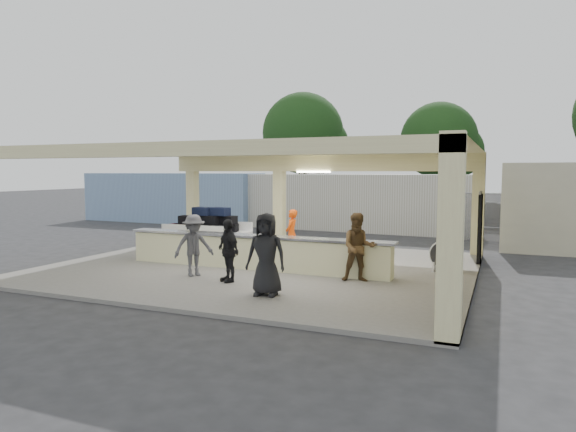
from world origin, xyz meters
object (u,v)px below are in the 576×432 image
at_px(passenger_a, 358,247).
at_px(passenger_b, 228,250).
at_px(container_blue, 172,197).
at_px(passenger_c, 194,245).
at_px(car_dark, 498,216).
at_px(drum_fan, 444,255).
at_px(baggage_handler, 292,234).
at_px(passenger_d, 266,254).
at_px(container_white, 343,202).
at_px(luggage_cart, 206,228).
at_px(baggage_counter, 254,252).
at_px(car_white_a, 574,219).

distance_m(passenger_a, passenger_b, 3.31).
bearing_deg(passenger_b, container_blue, 162.71).
distance_m(passenger_c, car_dark, 17.73).
bearing_deg(drum_fan, baggage_handler, -171.93).
height_order(passenger_d, car_dark, passenger_d).
relative_size(passenger_c, container_white, 0.13).
bearing_deg(container_white, passenger_c, -87.49).
height_order(luggage_cart, passenger_b, passenger_b).
xyz_separation_m(car_dark, container_white, (-7.18, -2.98, 0.70)).
bearing_deg(container_white, passenger_b, -82.35).
xyz_separation_m(baggage_counter, passenger_a, (3.23, -0.50, 0.39)).
height_order(baggage_counter, passenger_c, passenger_c).
relative_size(baggage_counter, passenger_b, 5.12).
bearing_deg(passenger_b, baggage_counter, 128.53).
relative_size(drum_fan, container_white, 0.07).
xyz_separation_m(baggage_handler, passenger_a, (2.90, -2.57, 0.09)).
bearing_deg(passenger_b, passenger_c, -159.90).
relative_size(baggage_counter, container_white, 0.65).
height_order(car_dark, container_white, container_white).
height_order(baggage_handler, container_blue, container_blue).
height_order(passenger_c, container_blue, container_blue).
bearing_deg(car_dark, baggage_counter, 154.89).
bearing_deg(car_dark, passenger_b, 157.81).
distance_m(passenger_d, car_white_a, 18.21).
height_order(baggage_counter, passenger_d, passenger_d).
distance_m(baggage_handler, car_white_a, 14.85).
height_order(baggage_counter, baggage_handler, baggage_handler).
bearing_deg(drum_fan, passenger_b, -131.95).
height_order(car_white_a, container_blue, container_blue).
xyz_separation_m(passenger_a, container_blue, (-14.25, 12.00, 0.42)).
relative_size(baggage_counter, passenger_c, 4.96).
distance_m(baggage_handler, container_blue, 14.77).
distance_m(drum_fan, container_blue, 18.90).
bearing_deg(passenger_a, passenger_d, -143.77).
distance_m(drum_fan, car_dark, 12.96).
height_order(baggage_counter, drum_fan, baggage_counter).
relative_size(baggage_counter, luggage_cart, 3.02).
relative_size(baggage_counter, car_white_a, 1.69).
bearing_deg(passenger_c, passenger_a, -36.87).
distance_m(passenger_a, car_dark, 15.41).
relative_size(baggage_handler, passenger_d, 0.84).
height_order(drum_fan, container_blue, container_blue).
bearing_deg(passenger_c, baggage_handler, 19.03).
height_order(baggage_handler, passenger_c, passenger_c).
bearing_deg(luggage_cart, baggage_counter, -37.77).
bearing_deg(baggage_handler, passenger_a, 45.24).
bearing_deg(passenger_c, container_white, 38.57).
relative_size(luggage_cart, baggage_handler, 1.71).
bearing_deg(passenger_b, passenger_a, 55.75).
relative_size(container_white, container_blue, 1.18).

